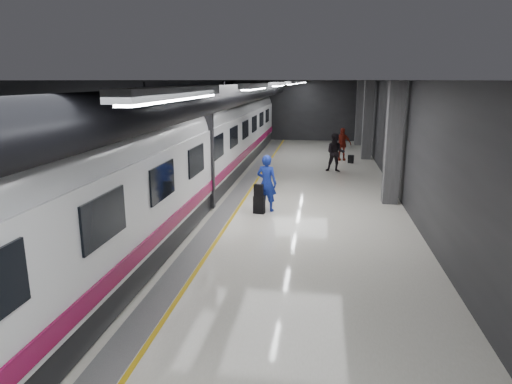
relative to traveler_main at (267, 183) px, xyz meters
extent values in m
plane|color=silver|center=(-0.10, -0.27, -1.00)|extent=(40.00, 40.00, 0.00)
cube|color=black|center=(-0.10, -0.27, 3.50)|extent=(10.00, 40.00, 0.02)
cube|color=#28282B|center=(-0.10, 19.73, 1.25)|extent=(10.00, 0.02, 4.50)
cube|color=#28282B|center=(-5.10, -0.27, 1.25)|extent=(0.02, 40.00, 4.50)
cube|color=#28282B|center=(4.90, -0.27, 1.25)|extent=(0.02, 40.00, 4.50)
cube|color=slate|center=(-1.45, -0.27, -0.99)|extent=(0.65, 39.80, 0.01)
cube|color=gold|center=(-1.05, -0.27, -0.99)|extent=(0.10, 39.80, 0.01)
cylinder|color=black|center=(-1.40, -0.27, 2.95)|extent=(0.80, 38.00, 0.80)
cube|color=silver|center=(0.50, -11.27, 3.40)|extent=(0.22, 2.60, 0.10)
cube|color=silver|center=(0.50, -6.27, 3.40)|extent=(0.22, 2.60, 0.10)
cube|color=silver|center=(0.50, -1.27, 3.40)|extent=(0.22, 2.60, 0.10)
cube|color=silver|center=(0.50, 3.73, 3.40)|extent=(0.22, 2.60, 0.10)
cube|color=silver|center=(0.50, 8.73, 3.40)|extent=(0.22, 2.60, 0.10)
cube|color=silver|center=(0.50, 13.73, 3.40)|extent=(0.22, 2.60, 0.10)
cube|color=silver|center=(0.50, 17.73, 3.40)|extent=(0.22, 2.60, 0.10)
cube|color=#515154|center=(4.45, 1.73, 1.25)|extent=(0.55, 0.55, 4.50)
cube|color=#515154|center=(4.45, 11.73, 1.25)|extent=(0.55, 0.55, 4.50)
cube|color=#515154|center=(4.45, 17.73, 1.25)|extent=(0.55, 0.55, 4.50)
cube|color=black|center=(-3.35, -0.27, -0.65)|extent=(2.80, 38.00, 0.60)
cube|color=white|center=(-3.35, -0.27, 0.75)|extent=(2.90, 38.00, 2.20)
cylinder|color=white|center=(-3.35, -0.27, 1.70)|extent=(2.80, 38.00, 2.80)
cube|color=maroon|center=(-1.88, -0.27, -0.05)|extent=(0.04, 38.00, 0.35)
cube|color=black|center=(-3.35, -0.27, 1.00)|extent=(3.05, 0.25, 3.80)
cube|color=black|center=(-1.88, -8.27, 1.15)|extent=(0.05, 1.60, 0.85)
cube|color=black|center=(-1.88, -5.27, 1.15)|extent=(0.05, 1.60, 0.85)
cube|color=black|center=(-1.88, -2.27, 1.15)|extent=(0.05, 1.60, 0.85)
cube|color=black|center=(-1.88, 0.73, 1.15)|extent=(0.05, 1.60, 0.85)
cube|color=black|center=(-1.88, 3.73, 1.15)|extent=(0.05, 1.60, 0.85)
cube|color=black|center=(-1.88, 6.73, 1.15)|extent=(0.05, 1.60, 0.85)
cube|color=black|center=(-1.88, 9.73, 1.15)|extent=(0.05, 1.60, 0.85)
cube|color=black|center=(-1.88, 12.73, 1.15)|extent=(0.05, 1.60, 0.85)
cube|color=black|center=(-1.88, 15.73, 1.15)|extent=(0.05, 1.60, 0.85)
imported|color=#1742B3|center=(0.00, 0.00, 0.00)|extent=(0.82, 0.64, 2.00)
cube|color=black|center=(-0.21, -0.39, -0.69)|extent=(0.42, 0.30, 0.62)
cube|color=black|center=(-0.23, -0.42, -0.17)|extent=(0.33, 0.21, 0.41)
imported|color=black|center=(2.56, 7.53, -0.03)|extent=(0.97, 0.77, 1.93)
imported|color=maroon|center=(3.01, 11.04, -0.07)|extent=(1.15, 0.65, 1.86)
cube|color=black|center=(3.50, 10.09, -0.77)|extent=(0.35, 0.27, 0.45)
camera|label=1|loc=(1.86, -15.47, 3.51)|focal=32.00mm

